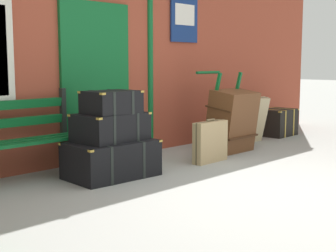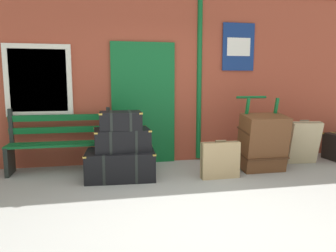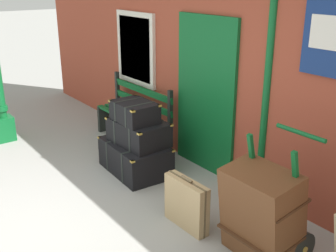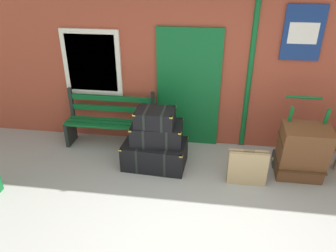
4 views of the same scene
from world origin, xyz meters
TOP-DOWN VIEW (x-y plane):
  - ground_plane at (0.00, 0.00)m, footprint 60.00×60.00m
  - brick_facade at (-0.02, 2.60)m, footprint 10.40×0.35m
  - platform_bench at (-1.65, 2.16)m, footprint 1.60×0.43m
  - steamer_trunk_base at (-0.73, 1.58)m, footprint 1.05×0.71m
  - steamer_trunk_middle at (-0.70, 1.63)m, footprint 0.83×0.58m
  - steamer_trunk_top at (-0.72, 1.58)m, footprint 0.61×0.46m
  - porters_trolley at (1.54, 1.72)m, footprint 0.71×0.64m
  - large_brown_trunk at (1.54, 1.54)m, footprint 0.70×0.55m
  - suitcase_umber at (0.73, 1.30)m, footprint 0.59×0.15m
  - suitcase_cream at (2.44, 1.78)m, footprint 0.55×0.34m
  - corner_trunk at (3.42, 1.90)m, footprint 0.71×0.51m

SIDE VIEW (x-z plane):
  - ground_plane at x=0.00m, z-range 0.00..0.00m
  - steamer_trunk_base at x=-0.73m, z-range 0.00..0.42m
  - corner_trunk at x=3.42m, z-range 0.00..0.48m
  - porters_trolley at x=1.54m, z-range -0.32..0.86m
  - suitcase_umber at x=0.73m, z-range -0.02..0.57m
  - suitcase_cream at x=2.44m, z-range -0.01..0.77m
  - platform_bench at x=-1.65m, z-range -0.06..0.95m
  - large_brown_trunk at x=1.54m, z-range 0.00..0.93m
  - steamer_trunk_middle at x=-0.70m, z-range 0.42..0.74m
  - steamer_trunk_top at x=-0.72m, z-range 0.74..1.00m
  - brick_facade at x=-0.02m, z-range 0.00..3.20m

